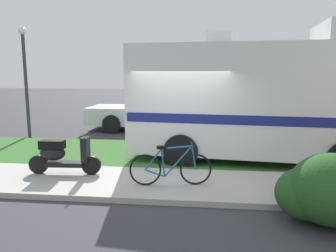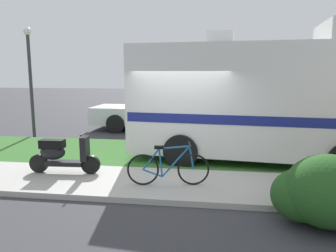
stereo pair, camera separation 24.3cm
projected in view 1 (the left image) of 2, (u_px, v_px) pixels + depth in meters
name	position (u px, v px, depth m)	size (l,w,h in m)	color
ground_plane	(178.00, 171.00, 8.26)	(80.00, 80.00, 0.00)	#38383D
sidewalk	(174.00, 185.00, 7.07)	(24.00, 2.00, 0.12)	#ADAAA3
grass_strip	(182.00, 155.00, 9.73)	(24.00, 3.40, 0.08)	#336628
motorhome_rv	(258.00, 98.00, 8.95)	(6.88, 3.05, 3.70)	silver
scooter	(62.00, 155.00, 7.56)	(1.70, 0.50, 0.97)	black
bicycle	(171.00, 168.00, 6.83)	(1.71, 0.52, 0.89)	black
pickup_truck_near	(171.00, 108.00, 13.78)	(5.69, 2.19, 1.87)	silver
bush_by_porch	(330.00, 193.00, 5.25)	(1.65, 1.24, 1.17)	#23511E
bottle_spare	(336.00, 189.00, 6.34)	(0.06, 0.06, 0.25)	brown
street_lamp_post	(25.00, 71.00, 12.03)	(0.28, 0.28, 4.08)	#333338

